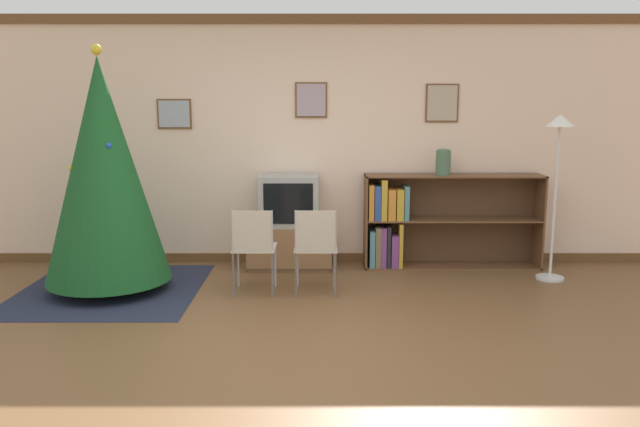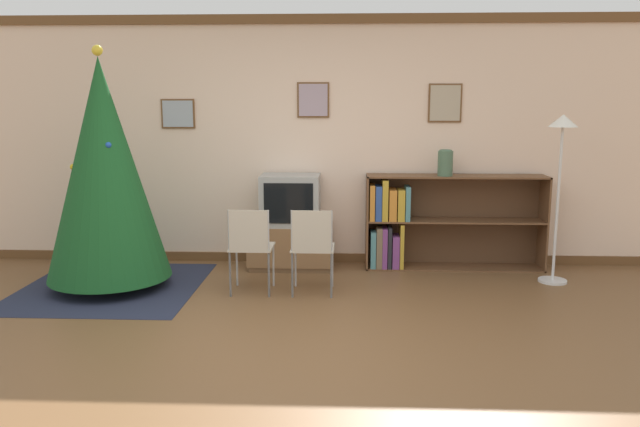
{
  "view_description": "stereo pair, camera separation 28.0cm",
  "coord_description": "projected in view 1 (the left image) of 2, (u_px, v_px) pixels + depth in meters",
  "views": [
    {
      "loc": [
        0.16,
        -4.29,
        1.79
      ],
      "look_at": [
        0.19,
        1.41,
        0.76
      ],
      "focal_mm": 35.0,
      "sensor_mm": 36.0,
      "label": 1
    },
    {
      "loc": [
        0.44,
        -4.29,
        1.79
      ],
      "look_at": [
        0.19,
        1.41,
        0.76
      ],
      "focal_mm": 35.0,
      "sensor_mm": 36.0,
      "label": 2
    }
  ],
  "objects": [
    {
      "name": "christmas_tree",
      "position": [
        100.0,
        171.0,
        5.79
      ],
      "size": [
        1.16,
        1.16,
        2.29
      ],
      "color": "maroon",
      "rests_on": "area_rug"
    },
    {
      "name": "vase",
      "position": [
        440.0,
        162.0,
        6.62
      ],
      "size": [
        0.16,
        0.16,
        0.28
      ],
      "color": "#47664C",
      "rests_on": "bookshelf"
    },
    {
      "name": "ground_plane",
      "position": [
        295.0,
        350.0,
        4.54
      ],
      "size": [
        24.0,
        24.0,
        0.0
      ],
      "primitive_type": "plane",
      "color": "brown"
    },
    {
      "name": "television",
      "position": [
        286.0,
        200.0,
        6.66
      ],
      "size": [
        0.63,
        0.46,
        0.54
      ],
      "color": "#9E9E99",
      "rests_on": "tv_console"
    },
    {
      "name": "tv_console",
      "position": [
        287.0,
        246.0,
        6.75
      ],
      "size": [
        0.9,
        0.47,
        0.48
      ],
      "color": "brown",
      "rests_on": "ground_plane"
    },
    {
      "name": "folding_chair_right",
      "position": [
        313.0,
        246.0,
        5.77
      ],
      "size": [
        0.4,
        0.4,
        0.82
      ],
      "color": "#BCB29E",
      "rests_on": "ground_plane"
    },
    {
      "name": "folding_chair_left",
      "position": [
        250.0,
        246.0,
        5.77
      ],
      "size": [
        0.4,
        0.4,
        0.82
      ],
      "color": "#BCB29E",
      "rests_on": "ground_plane"
    },
    {
      "name": "wall_back",
      "position": [
        302.0,
        142.0,
        6.86
      ],
      "size": [
        8.08,
        0.11,
        2.7
      ],
      "color": "beige",
      "rests_on": "ground_plane"
    },
    {
      "name": "area_rug",
      "position": [
        108.0,
        290.0,
        5.99
      ],
      "size": [
        1.7,
        1.81,
        0.01
      ],
      "color": "#23283D",
      "rests_on": "ground_plane"
    },
    {
      "name": "bookshelf",
      "position": [
        417.0,
        222.0,
        6.79
      ],
      "size": [
        1.91,
        0.36,
        1.01
      ],
      "color": "brown",
      "rests_on": "ground_plane"
    },
    {
      "name": "standing_lamp",
      "position": [
        555.0,
        154.0,
        6.15
      ],
      "size": [
        0.28,
        0.28,
        1.67
      ],
      "color": "silver",
      "rests_on": "ground_plane"
    }
  ]
}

